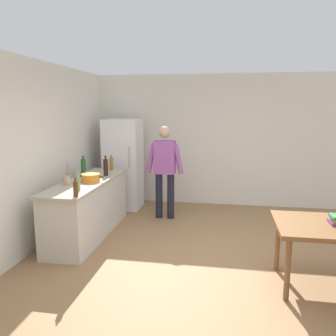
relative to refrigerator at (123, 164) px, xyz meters
name	(u,v)px	position (x,y,z in m)	size (l,w,h in m)	color
ground_plane	(212,267)	(1.90, -2.40, -0.90)	(14.00, 14.00, 0.00)	#936D47
wall_back	(219,140)	(1.90, 0.60, 0.45)	(6.40, 0.12, 2.70)	silver
wall_left	(29,156)	(-0.70, -2.20, 0.45)	(0.12, 5.60, 2.70)	silver
kitchen_counter	(89,208)	(-0.10, -1.60, -0.45)	(0.64, 2.20, 0.90)	beige
refrigerator	(123,164)	(0.00, 0.00, 0.00)	(0.70, 0.67, 1.80)	white
person	(165,166)	(0.95, -0.55, 0.08)	(0.70, 0.22, 1.70)	#1E1E2D
cooking_pot	(91,178)	(-0.01, -1.68, 0.06)	(0.40, 0.28, 0.12)	orange
utensil_jar	(67,180)	(-0.27, -1.96, 0.08)	(0.11, 0.11, 0.32)	tan
bottle_vinegar_tall	(78,181)	(0.05, -2.26, 0.14)	(0.06, 0.06, 0.32)	gray
bottle_oil_amber	(111,164)	(-0.01, -0.71, 0.12)	(0.06, 0.06, 0.28)	#996619
bottle_beer_brown	(76,189)	(0.16, -2.58, 0.11)	(0.06, 0.06, 0.26)	#5B3314
bottle_wine_green	(83,167)	(-0.30, -1.28, 0.15)	(0.08, 0.08, 0.34)	#1E5123
bottle_wine_dark	(106,167)	(0.07, -1.22, 0.15)	(0.08, 0.08, 0.34)	black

